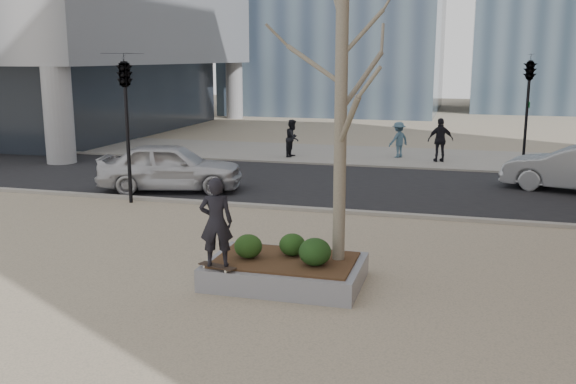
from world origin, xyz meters
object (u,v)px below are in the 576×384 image
(planter, at_px, (285,272))
(skateboard, at_px, (217,267))
(skateboarder, at_px, (216,222))
(police_car, at_px, (171,167))

(planter, bearing_deg, skateboard, -142.82)
(skateboard, height_order, skateboarder, skateboarder)
(skateboard, relative_size, skateboarder, 0.46)
(planter, xyz_separation_m, police_car, (-6.07, 7.53, 0.60))
(skateboarder, bearing_deg, planter, -159.74)
(skateboard, distance_m, police_car, 9.74)
(police_car, bearing_deg, skateboarder, -163.48)
(planter, distance_m, police_car, 9.69)
(planter, distance_m, skateboard, 1.41)
(skateboarder, bearing_deg, police_car, -76.20)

